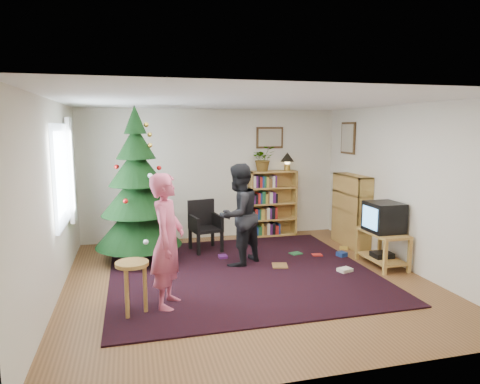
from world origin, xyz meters
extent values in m
plane|color=brown|center=(0.00, 0.00, 0.00)|extent=(5.00, 5.00, 0.00)
plane|color=white|center=(0.00, 0.00, 2.50)|extent=(5.00, 5.00, 0.00)
cube|color=silver|center=(0.00, 2.50, 1.25)|extent=(5.00, 0.02, 2.50)
cube|color=silver|center=(0.00, -2.50, 1.25)|extent=(5.00, 0.02, 2.50)
cube|color=silver|center=(-2.50, 0.00, 1.25)|extent=(0.02, 5.00, 2.50)
cube|color=silver|center=(2.50, 0.00, 1.25)|extent=(0.02, 5.00, 2.50)
cube|color=black|center=(0.00, 0.30, 0.01)|extent=(3.80, 3.60, 0.02)
cube|color=silver|center=(-2.47, 0.60, 1.50)|extent=(0.04, 1.20, 1.40)
cube|color=white|center=(-2.43, 1.30, 1.50)|extent=(0.06, 0.35, 1.60)
cube|color=#4C3319|center=(1.15, 2.48, 1.95)|extent=(0.55, 0.03, 0.42)
cube|color=beige|center=(1.15, 2.48, 1.95)|extent=(0.47, 0.01, 0.34)
cube|color=#4C3319|center=(2.48, 1.75, 1.95)|extent=(0.03, 0.50, 0.60)
cube|color=beige|center=(2.48, 1.75, 1.95)|extent=(0.01, 0.42, 0.52)
cylinder|color=#3F2816|center=(-1.46, 1.27, 0.13)|extent=(0.13, 0.13, 0.27)
cone|color=black|center=(-1.46, 1.27, 0.65)|extent=(1.37, 1.37, 0.78)
cone|color=black|center=(-1.46, 1.27, 1.12)|extent=(1.15, 1.15, 0.69)
cone|color=black|center=(-1.46, 1.27, 1.55)|extent=(0.89, 0.89, 0.61)
cone|color=black|center=(-1.46, 1.27, 1.93)|extent=(0.62, 0.62, 0.53)
cone|color=black|center=(-1.46, 1.27, 2.27)|extent=(0.35, 0.35, 0.44)
cube|color=#AC883D|center=(1.18, 2.34, 0.65)|extent=(0.95, 0.30, 1.30)
cube|color=#AC883D|center=(1.18, 2.34, 1.29)|extent=(0.95, 0.30, 0.03)
cube|color=#AC883D|center=(2.34, 1.28, 0.65)|extent=(0.30, 0.95, 1.30)
cube|color=#AC883D|center=(2.34, 1.28, 1.29)|extent=(0.30, 0.95, 0.03)
cube|color=#AC883D|center=(2.22, 0.07, 0.53)|extent=(0.47, 0.85, 0.04)
cube|color=#AC883D|center=(2.01, -0.33, 0.26)|extent=(0.05, 0.05, 0.51)
cube|color=#AC883D|center=(2.43, -0.33, 0.26)|extent=(0.05, 0.05, 0.51)
cube|color=#AC883D|center=(2.01, 0.46, 0.26)|extent=(0.05, 0.05, 0.51)
cube|color=#AC883D|center=(2.43, 0.46, 0.26)|extent=(0.05, 0.05, 0.51)
cube|color=#AC883D|center=(2.22, 0.07, 0.12)|extent=(0.43, 0.81, 0.03)
cube|color=black|center=(2.22, 0.07, 0.17)|extent=(0.30, 0.25, 0.08)
cube|color=black|center=(2.22, 0.07, 0.78)|extent=(0.48, 0.53, 0.46)
cube|color=#59A8F2|center=(1.98, 0.07, 0.78)|extent=(0.01, 0.41, 0.33)
cube|color=black|center=(-0.32, 1.53, 0.40)|extent=(0.57, 0.57, 0.05)
cube|color=black|center=(-0.32, 1.74, 0.65)|extent=(0.49, 0.14, 0.49)
cube|color=black|center=(-0.53, 1.31, 0.20)|extent=(0.06, 0.06, 0.40)
cube|color=black|center=(-0.11, 1.31, 0.20)|extent=(0.06, 0.06, 0.40)
cube|color=black|center=(-0.53, 1.74, 0.20)|extent=(0.06, 0.06, 0.40)
cube|color=black|center=(-0.11, 1.74, 0.20)|extent=(0.06, 0.06, 0.40)
cylinder|color=#AC883D|center=(-1.57, -0.79, 0.61)|extent=(0.38, 0.38, 0.04)
cylinder|color=#AC883D|center=(-1.44, -0.79, 0.30)|extent=(0.05, 0.05, 0.59)
cylinder|color=#AC883D|center=(-1.64, -0.67, 0.30)|extent=(0.05, 0.05, 0.59)
cylinder|color=#AC883D|center=(-1.64, -0.91, 0.30)|extent=(0.05, 0.05, 0.59)
imported|color=#C9506F|center=(-1.16, -0.65, 0.81)|extent=(0.56, 0.69, 1.62)
imported|color=black|center=(0.05, 0.68, 0.80)|extent=(0.99, 0.95, 1.60)
imported|color=gray|center=(0.98, 2.34, 1.55)|extent=(0.46, 0.40, 0.50)
cylinder|color=#A57F33|center=(1.48, 2.34, 1.36)|extent=(0.11, 0.11, 0.11)
sphere|color=#FFD88C|center=(1.48, 2.34, 1.48)|extent=(0.11, 0.11, 0.11)
cone|color=black|center=(1.48, 2.34, 1.57)|extent=(0.27, 0.27, 0.18)
cube|color=#A51E19|center=(1.44, 0.76, 0.04)|extent=(0.20, 0.20, 0.08)
cube|color=navy|center=(1.82, 0.61, 0.04)|extent=(0.20, 0.20, 0.08)
cube|color=#1E592D|center=(1.12, 0.93, 0.04)|extent=(0.20, 0.20, 0.08)
cube|color=gold|center=(2.09, 1.05, 0.04)|extent=(0.20, 0.20, 0.08)
cube|color=brown|center=(0.64, 0.38, 0.04)|extent=(0.20, 0.20, 0.08)
cube|color=beige|center=(1.50, -0.09, 0.04)|extent=(0.20, 0.20, 0.08)
cube|color=#4C1959|center=(-0.12, 1.03, 0.04)|extent=(0.20, 0.20, 0.08)
camera|label=1|loc=(-1.55, -5.64, 2.15)|focal=32.00mm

